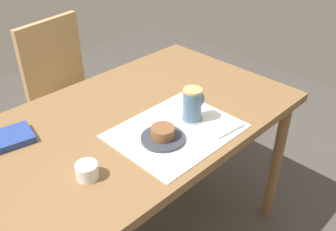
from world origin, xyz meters
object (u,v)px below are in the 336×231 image
at_px(dining_table, 134,133).
at_px(pastry, 163,132).
at_px(sugar_bowl, 87,171).
at_px(small_book, 6,139).
at_px(coffee_mug, 193,104).
at_px(wooden_chair, 72,95).
at_px(pastry_plate, 163,138).

distance_m(dining_table, pastry, 0.22).
bearing_deg(sugar_bowl, small_book, 105.23).
relative_size(coffee_mug, sugar_bowl, 1.79).
bearing_deg(wooden_chair, small_book, 34.07).
relative_size(dining_table, pastry, 15.56).
bearing_deg(sugar_bowl, coffee_mug, -2.00).
bearing_deg(pastry, coffee_mug, 4.83).
xyz_separation_m(pastry_plate, small_book, (-0.39, 0.38, 0.00)).
relative_size(pastry, sugar_bowl, 1.19).
bearing_deg(pastry, sugar_bowl, 174.10).
xyz_separation_m(dining_table, small_book, (-0.42, 0.19, 0.09)).
relative_size(wooden_chair, sugar_bowl, 12.73).
distance_m(wooden_chair, small_book, 0.80).
bearing_deg(small_book, pastry, -32.78).
bearing_deg(sugar_bowl, wooden_chair, 61.80).
relative_size(wooden_chair, coffee_mug, 7.10).
xyz_separation_m(pastry, coffee_mug, (0.17, 0.01, 0.04)).
height_order(wooden_chair, pastry, wooden_chair).
bearing_deg(pastry, wooden_chair, 79.38).
relative_size(pastry_plate, pastry, 1.88).
bearing_deg(dining_table, coffee_mug, -50.19).
distance_m(pastry, small_book, 0.55).
distance_m(sugar_bowl, small_book, 0.37).
relative_size(dining_table, pastry_plate, 8.29).
xyz_separation_m(sugar_bowl, small_book, (-0.10, 0.35, -0.01)).
distance_m(wooden_chair, sugar_bowl, 1.01).
distance_m(wooden_chair, pastry_plate, 0.94).
distance_m(coffee_mug, sugar_bowl, 0.47).
distance_m(pastry_plate, sugar_bowl, 0.30).
bearing_deg(coffee_mug, small_book, 146.68).
relative_size(dining_table, small_book, 7.22).
height_order(dining_table, pastry_plate, pastry_plate).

